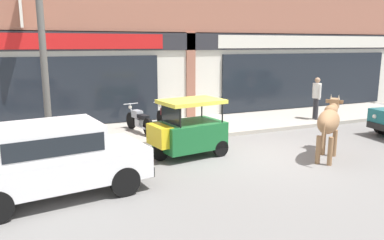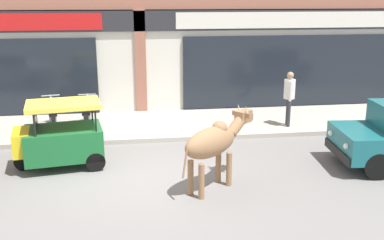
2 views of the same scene
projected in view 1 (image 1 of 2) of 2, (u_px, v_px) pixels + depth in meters
name	position (u px, v px, depth m)	size (l,w,h in m)	color
ground_plane	(266.00, 155.00, 10.17)	(90.00, 90.00, 0.00)	slate
sidewalk	(207.00, 126.00, 13.52)	(19.00, 3.07, 0.13)	#A8A093
shop_building	(188.00, 1.00, 14.23)	(23.00, 1.40, 9.52)	#9E604C
cow	(329.00, 121.00, 9.64)	(1.78, 1.56, 1.61)	#936B47
car_0	(53.00, 156.00, 7.29)	(3.76, 2.08, 1.46)	black
auto_rickshaw	(187.00, 132.00, 9.98)	(2.08, 1.41, 1.52)	black
motorcycle_0	(139.00, 120.00, 12.20)	(0.60, 1.80, 0.88)	black
motorcycle_1	(167.00, 118.00, 12.57)	(0.52, 1.81, 0.88)	black
pedestrian	(317.00, 94.00, 14.17)	(0.32, 0.49, 1.60)	#2D2D33
utility_pole	(43.00, 51.00, 9.79)	(0.18, 0.18, 5.29)	#595651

